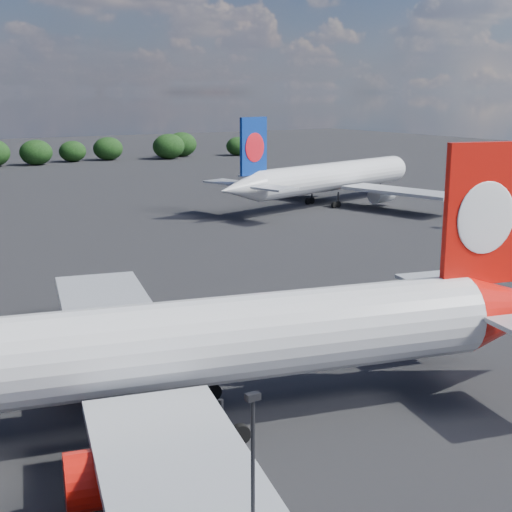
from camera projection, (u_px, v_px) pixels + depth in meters
qantas_airliner at (201, 345)px, 45.07m from camera, size 53.88×51.54×17.70m
china_southern_airliner at (326, 178)px, 134.41m from camera, size 51.55×49.36×17.00m
apron_lamp_post at (253, 501)px, 27.26m from camera, size 0.55×0.30×10.16m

